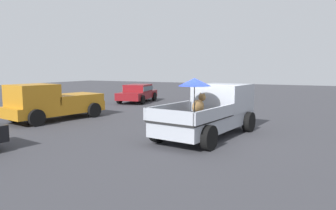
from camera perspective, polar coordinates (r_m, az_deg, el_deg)
ground_plane at (r=11.85m, az=7.07°, el=-5.71°), size 80.00×80.00×0.00m
pickup_truck_main at (r=12.10m, az=8.13°, el=-0.85°), size 5.26×2.82×2.20m
pickup_truck_far at (r=16.31m, az=-20.46°, el=0.44°), size 5.05×2.84×1.80m
parked_sedan_far at (r=23.64m, az=-5.56°, el=2.34°), size 4.56×2.59×1.33m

